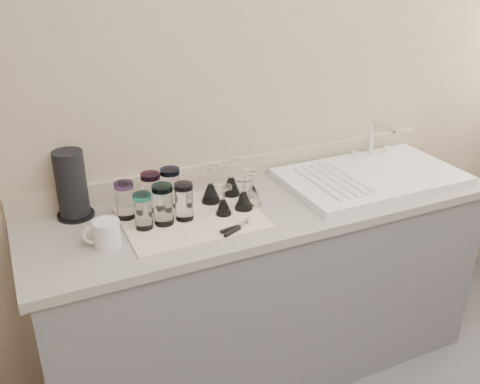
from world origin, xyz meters
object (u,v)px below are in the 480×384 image
goblet_front_right (244,198)px  goblet_front_left (224,205)px  tumbler_cyan (151,191)px  tumbler_lavender (184,201)px  tumbler_purple (171,187)px  tumbler_blue (163,204)px  goblet_back_right (231,183)px  sink_unit (371,176)px  tumbler_magenta (143,211)px  can_opener (236,228)px  paper_towel_roll (72,185)px  goblet_back_left (211,190)px  goblet_extra (252,192)px  white_mug (106,234)px  tumbler_teal (125,200)px

goblet_front_right → goblet_front_left: bearing=-173.8°
tumbler_cyan → tumbler_lavender: 0.16m
tumbler_purple → tumbler_blue: size_ratio=1.01×
goblet_front_right → goblet_back_right: bearing=86.9°
tumbler_lavender → goblet_back_right: (0.26, 0.13, -0.03)m
sink_unit → tumbler_magenta: bearing=-179.3°
can_opener → paper_towel_roll: (-0.54, 0.39, 0.12)m
paper_towel_roll → tumbler_lavender: bearing=-29.5°
tumbler_blue → goblet_back_left: 0.26m
goblet_back_left → goblet_front_right: size_ratio=1.08×
tumbler_magenta → goblet_back_left: bearing=18.1°
tumbler_blue → goblet_back_left: bearing=23.2°
paper_towel_roll → tumbler_purple: bearing=-12.3°
tumbler_blue → goblet_front_left: tumbler_blue is taller
tumbler_magenta → paper_towel_roll: size_ratio=0.51×
tumbler_lavender → paper_towel_roll: (-0.39, 0.22, 0.05)m
sink_unit → goblet_extra: sink_unit is taller
tumbler_purple → white_mug: 0.38m
tumbler_cyan → tumbler_purple: (0.08, 0.00, 0.00)m
goblet_back_left → paper_towel_roll: size_ratio=0.54×
tumbler_lavender → white_mug: (-0.33, -0.06, -0.03)m
goblet_back_right → goblet_front_right: 0.15m
sink_unit → white_mug: size_ratio=5.56×
goblet_back_right → goblet_front_left: (-0.10, -0.16, -0.01)m
goblet_extra → tumbler_blue: bearing=-177.3°
tumbler_teal → goblet_back_left: (0.36, -0.01, -0.03)m
tumbler_cyan → tumbler_purple: 0.08m
goblet_back_left → goblet_front_left: bearing=-88.1°
sink_unit → tumbler_purple: size_ratio=4.99×
tumbler_teal → goblet_front_left: size_ratio=1.22×
sink_unit → can_opener: (-0.78, -0.18, -0.00)m
tumbler_lavender → goblet_extra: size_ratio=1.05×
tumbler_lavender → paper_towel_roll: 0.45m
sink_unit → tumbler_purple: 0.95m
tumbler_blue → goblet_extra: size_ratio=1.12×
goblet_back_right → goblet_extra: (0.05, -0.11, -0.00)m
tumbler_purple → tumbler_magenta: size_ratio=1.14×
goblet_back_left → goblet_back_right: same height
tumbler_cyan → goblet_back_right: bearing=-0.3°
goblet_front_left → white_mug: goblet_front_left is taller
goblet_back_left → tumbler_blue: bearing=-156.8°
tumbler_blue → tumbler_lavender: tumbler_blue is taller
goblet_extra → paper_towel_roll: 0.73m
tumbler_purple → goblet_back_right: tumbler_purple is taller
goblet_back_right → white_mug: bearing=-161.6°
goblet_back_right → goblet_extra: size_ratio=1.05×
tumbler_magenta → can_opener: bearing=-28.1°
goblet_back_left → goblet_back_right: (0.11, 0.03, -0.00)m
tumbler_cyan → can_opener: tumbler_cyan is taller
sink_unit → paper_towel_roll: bearing=170.9°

